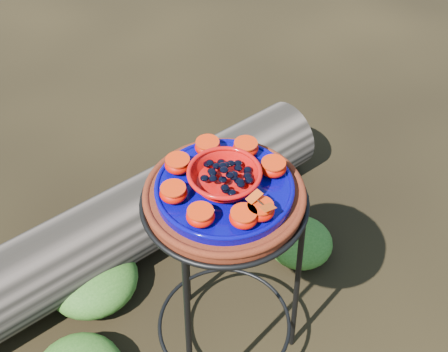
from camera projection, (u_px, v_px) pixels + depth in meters
ground at (224, 347)px, 1.82m from camera, size 60.00×60.00×0.00m
plant_stand at (224, 285)px, 1.58m from camera, size 0.44×0.44×0.70m
terracotta_saucer at (224, 196)px, 1.32m from camera, size 0.38×0.38×0.03m
cobalt_plate at (224, 188)px, 1.30m from camera, size 0.32×0.32×0.02m
red_bowl at (224, 178)px, 1.28m from camera, size 0.16×0.16×0.04m
glass_gems at (224, 168)px, 1.25m from camera, size 0.13×0.13×0.02m
orange_half_0 at (260, 210)px, 1.22m from camera, size 0.06×0.06×0.03m
orange_half_1 at (273, 168)px, 1.31m from camera, size 0.06×0.06×0.03m
orange_half_2 at (246, 148)px, 1.36m from camera, size 0.06×0.06×0.03m
orange_half_3 at (208, 147)px, 1.36m from camera, size 0.06×0.06×0.03m
orange_half_4 at (178, 164)px, 1.32m from camera, size 0.06×0.06×0.03m
orange_half_5 at (174, 193)px, 1.25m from camera, size 0.06×0.06×0.03m
orange_half_6 at (200, 216)px, 1.20m from camera, size 0.06×0.06×0.03m
orange_half_7 at (244, 218)px, 1.20m from camera, size 0.06×0.06×0.03m
butterfly at (261, 203)px, 1.20m from camera, size 0.08×0.06×0.01m
driftwood_log at (142, 215)px, 2.04m from camera, size 1.52×0.51×0.28m
foliage_right at (300, 241)px, 2.06m from camera, size 0.24×0.24×0.12m
foliage_back at (92, 278)px, 1.92m from camera, size 0.31×0.31×0.16m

